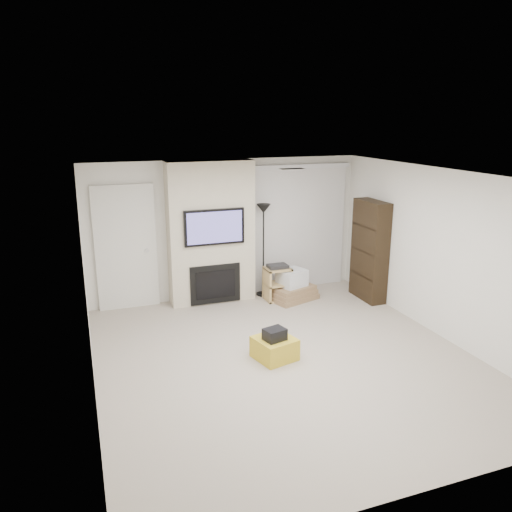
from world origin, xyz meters
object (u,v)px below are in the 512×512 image
object	(u,v)px
bookshelf	(370,251)
ottoman	(275,348)
av_stand	(277,281)
box_stack	(292,288)
floor_lamp	(264,224)

from	to	relation	value
bookshelf	ottoman	bearing A→B (deg)	-146.68
ottoman	av_stand	distance (m)	2.31
ottoman	bookshelf	xyz separation A→B (m)	(2.48, 1.63, 0.75)
av_stand	box_stack	xyz separation A→B (m)	(0.26, -0.06, -0.13)
av_stand	bookshelf	xyz separation A→B (m)	(1.57, -0.49, 0.55)
ottoman	box_stack	xyz separation A→B (m)	(1.16, 2.06, 0.06)
box_stack	bookshelf	xyz separation A→B (m)	(1.32, -0.43, 0.69)
box_stack	ottoman	bearing A→B (deg)	-119.45
av_stand	ottoman	bearing A→B (deg)	-113.13
ottoman	floor_lamp	xyz separation A→B (m)	(0.75, 2.44, 1.20)
ottoman	floor_lamp	world-z (taller)	floor_lamp
av_stand	bookshelf	distance (m)	1.74
ottoman	floor_lamp	bearing A→B (deg)	72.86
box_stack	bookshelf	distance (m)	1.55
floor_lamp	box_stack	distance (m)	1.27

